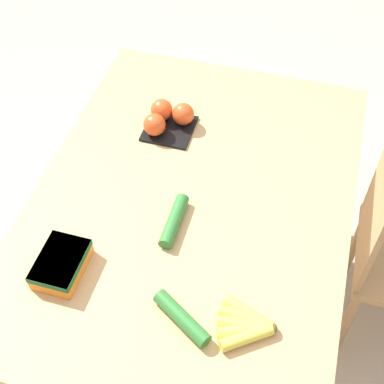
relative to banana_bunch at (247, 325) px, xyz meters
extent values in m
plane|color=#B7A88E|center=(-0.39, -0.26, -0.78)|extent=(12.00, 12.00, 0.00)
cube|color=tan|center=(-0.39, -0.26, -0.03)|extent=(1.38, 1.00, 0.03)
cylinder|color=tan|center=(-1.02, -0.70, -0.41)|extent=(0.06, 0.06, 0.73)
cylinder|color=tan|center=(-1.02, 0.18, -0.41)|extent=(0.06, 0.06, 0.73)
cube|color=tan|center=(-0.58, 0.32, -0.09)|extent=(0.39, 0.02, 0.48)
cylinder|color=tan|center=(-0.40, 0.35, -0.57)|extent=(0.04, 0.04, 0.42)
cylinder|color=tan|center=(-0.76, 0.34, -0.57)|extent=(0.04, 0.04, 0.42)
sphere|color=brown|center=(-0.01, 0.06, 0.00)|extent=(0.03, 0.03, 0.03)
cylinder|color=#DBCC47|center=(-0.03, 0.00, 0.00)|extent=(0.08, 0.15, 0.03)
cylinder|color=#DBCC47|center=(-0.02, -0.01, 0.00)|extent=(0.05, 0.15, 0.03)
cylinder|color=#DBCC47|center=(0.00, -0.01, 0.00)|extent=(0.05, 0.15, 0.03)
cylinder|color=#DBCC47|center=(0.02, 0.00, 0.00)|extent=(0.09, 0.15, 0.03)
cylinder|color=#DBCC47|center=(0.03, 0.01, 0.00)|extent=(0.11, 0.14, 0.03)
cube|color=black|center=(-0.67, -0.42, -0.01)|extent=(0.17, 0.17, 0.01)
sphere|color=#DB4C1E|center=(-0.71, -0.46, 0.03)|extent=(0.08, 0.08, 0.08)
sphere|color=#DB4C1E|center=(-0.63, -0.46, 0.03)|extent=(0.08, 0.08, 0.08)
sphere|color=#DB4C1E|center=(-0.71, -0.38, 0.03)|extent=(0.08, 0.08, 0.08)
cube|color=orange|center=(-0.03, -0.54, 0.01)|extent=(0.17, 0.12, 0.06)
cube|color=#145123|center=(-0.03, -0.54, 0.03)|extent=(0.17, 0.12, 0.02)
cylinder|color=#2D702D|center=(0.03, -0.17, 0.00)|extent=(0.13, 0.18, 0.04)
cylinder|color=#2D702D|center=(-0.27, -0.28, 0.00)|extent=(0.19, 0.04, 0.04)
camera|label=1|loc=(0.64, 0.04, 1.29)|focal=50.00mm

